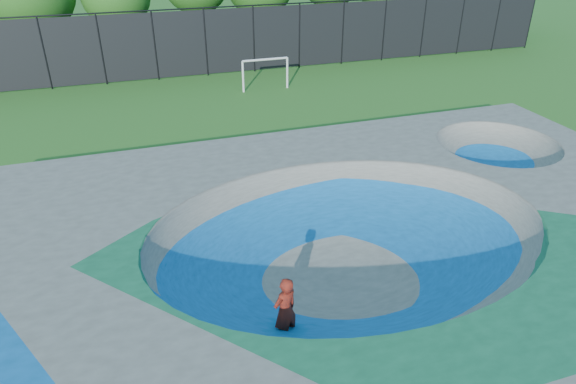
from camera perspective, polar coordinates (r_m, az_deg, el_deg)
name	(u,v)px	position (r m, az deg, el deg)	size (l,w,h in m)	color
ground	(347,271)	(14.61, 6.54, -8.70)	(120.00, 120.00, 0.00)	#265D19
skate_deck	(348,249)	(14.17, 6.71, -6.28)	(22.00, 14.00, 1.50)	gray
skater	(285,311)	(11.91, -0.33, -13.05)	(0.65, 0.42, 1.77)	red
skateboard	(285,339)	(12.49, -0.32, -16.01)	(0.78, 0.22, 0.05)	black
soccer_goal	(265,68)	(29.51, -2.54, 13.57)	(2.71, 0.12, 1.78)	silver
fence	(206,41)	(32.58, -9.14, 16.23)	(48.09, 0.09, 4.04)	black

